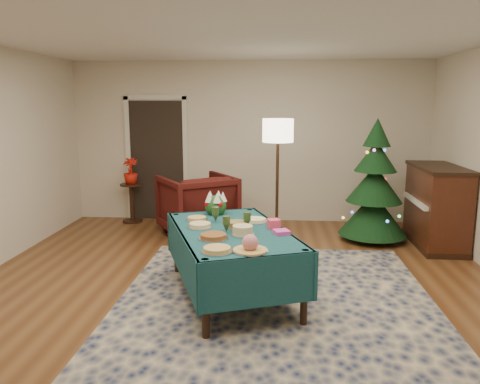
# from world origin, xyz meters

# --- Properties ---
(room_shell) EXTENTS (7.00, 7.00, 7.00)m
(room_shell) POSITION_xyz_m (0.00, 0.00, 1.35)
(room_shell) COLOR #593319
(room_shell) RESTS_ON ground
(doorway) EXTENTS (1.08, 0.04, 2.16)m
(doorway) POSITION_xyz_m (-1.60, 3.48, 1.10)
(doorway) COLOR black
(doorway) RESTS_ON ground
(rug) EXTENTS (3.22, 4.22, 0.02)m
(rug) POSITION_xyz_m (0.44, -0.30, 0.01)
(rug) COLOR #121D43
(rug) RESTS_ON ground
(buffet_table) EXTENTS (1.64, 2.11, 0.72)m
(buffet_table) POSITION_xyz_m (-0.02, 0.18, 0.58)
(buffet_table) COLOR black
(buffet_table) RESTS_ON ground
(platter_0) EXTENTS (0.28, 0.28, 0.05)m
(platter_0) POSITION_xyz_m (-0.08, -0.56, 0.74)
(platter_0) COLOR silver
(platter_0) RESTS_ON buffet_table
(platter_1) EXTENTS (0.31, 0.31, 0.16)m
(platter_1) POSITION_xyz_m (0.20, -0.54, 0.78)
(platter_1) COLOR silver
(platter_1) RESTS_ON buffet_table
(platter_2) EXTENTS (0.29, 0.29, 0.05)m
(platter_2) POSITION_xyz_m (-0.16, -0.17, 0.74)
(platter_2) COLOR silver
(platter_2) RESTS_ON buffet_table
(platter_3) EXTENTS (0.23, 0.23, 0.10)m
(platter_3) POSITION_xyz_m (0.11, -0.02, 0.77)
(platter_3) COLOR silver
(platter_3) RESTS_ON buffet_table
(platter_4) EXTENTS (0.26, 0.26, 0.05)m
(platter_4) POSITION_xyz_m (-0.35, 0.23, 0.74)
(platter_4) COLOR silver
(platter_4) RESTS_ON buffet_table
(platter_5) EXTENTS (0.25, 0.25, 0.07)m
(platter_5) POSITION_xyz_m (0.03, 0.25, 0.75)
(platter_5) COLOR silver
(platter_5) RESTS_ON buffet_table
(platter_6) EXTENTS (0.27, 0.27, 0.04)m
(platter_6) POSITION_xyz_m (0.21, 0.51, 0.74)
(platter_6) COLOR silver
(platter_6) RESTS_ON buffet_table
(platter_7) EXTENTS (0.24, 0.24, 0.04)m
(platter_7) POSITION_xyz_m (-0.44, 0.54, 0.74)
(platter_7) COLOR silver
(platter_7) RESTS_ON buffet_table
(goblet_0) EXTENTS (0.08, 0.08, 0.17)m
(goblet_0) POSITION_xyz_m (-0.22, 0.48, 0.81)
(goblet_0) COLOR #2D471E
(goblet_0) RESTS_ON buffet_table
(goblet_1) EXTENTS (0.08, 0.08, 0.17)m
(goblet_1) POSITION_xyz_m (0.14, 0.25, 0.81)
(goblet_1) COLOR #2D471E
(goblet_1) RESTS_ON buffet_table
(goblet_2) EXTENTS (0.08, 0.08, 0.17)m
(goblet_2) POSITION_xyz_m (-0.06, 0.07, 0.81)
(goblet_2) COLOR #2D471E
(goblet_2) RESTS_ON buffet_table
(napkin_stack) EXTENTS (0.18, 0.18, 0.04)m
(napkin_stack) POSITION_xyz_m (0.49, 0.06, 0.74)
(napkin_stack) COLOR #EB41AE
(napkin_stack) RESTS_ON buffet_table
(gift_box) EXTENTS (0.15, 0.15, 0.10)m
(gift_box) POSITION_xyz_m (0.41, 0.26, 0.77)
(gift_box) COLOR #F74463
(gift_box) RESTS_ON buffet_table
(centerpiece) EXTENTS (0.26, 0.26, 0.30)m
(centerpiece) POSITION_xyz_m (-0.27, 0.86, 0.85)
(centerpiece) COLOR #1E4C1E
(centerpiece) RESTS_ON buffet_table
(armchair) EXTENTS (1.35, 1.33, 1.03)m
(armchair) POSITION_xyz_m (-0.76, 2.51, 0.51)
(armchair) COLOR #3E0F0D
(armchair) RESTS_ON ground
(floor_lamp) EXTENTS (0.43, 0.43, 1.79)m
(floor_lamp) POSITION_xyz_m (0.46, 2.15, 1.52)
(floor_lamp) COLOR #A57F3F
(floor_lamp) RESTS_ON ground
(side_table) EXTENTS (0.37, 0.37, 0.66)m
(side_table) POSITION_xyz_m (-1.99, 3.20, 0.32)
(side_table) COLOR black
(side_table) RESTS_ON ground
(potted_plant) EXTENTS (0.25, 0.44, 0.25)m
(potted_plant) POSITION_xyz_m (-1.99, 3.20, 0.78)
(potted_plant) COLOR red
(potted_plant) RESTS_ON side_table
(christmas_tree) EXTENTS (1.08, 1.08, 1.79)m
(christmas_tree) POSITION_xyz_m (1.88, 2.39, 0.81)
(christmas_tree) COLOR black
(christmas_tree) RESTS_ON ground
(piano) EXTENTS (0.65, 1.33, 1.14)m
(piano) POSITION_xyz_m (2.70, 2.18, 0.56)
(piano) COLOR black
(piano) RESTS_ON ground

